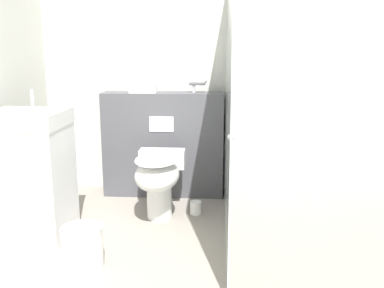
# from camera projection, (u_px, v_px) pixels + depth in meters

# --- Properties ---
(wall_back) EXTENTS (8.00, 0.06, 2.50)m
(wall_back) POSITION_uv_depth(u_px,v_px,m) (182.00, 62.00, 4.12)
(wall_back) COLOR silver
(wall_back) RESTS_ON ground_plane
(partition_panel) EXTENTS (1.13, 0.29, 0.98)m
(partition_panel) POSITION_uv_depth(u_px,v_px,m) (164.00, 144.00, 4.07)
(partition_panel) COLOR #4C4C51
(partition_panel) RESTS_ON ground_plane
(shower_glass) EXTENTS (0.04, 2.02, 1.94)m
(shower_glass) POSITION_uv_depth(u_px,v_px,m) (228.00, 105.00, 3.14)
(shower_glass) COLOR silver
(shower_glass) RESTS_ON ground_plane
(toilet) EXTENTS (0.39, 0.65, 0.54)m
(toilet) POSITION_uv_depth(u_px,v_px,m) (158.00, 176.00, 3.46)
(toilet) COLOR white
(toilet) RESTS_ON ground_plane
(sink_vanity) EXTENTS (0.54, 0.52, 1.08)m
(sink_vanity) POSITION_uv_depth(u_px,v_px,m) (30.00, 174.00, 3.14)
(sink_vanity) COLOR white
(sink_vanity) RESTS_ON ground_plane
(hair_drier) EXTENTS (0.18, 0.09, 0.16)m
(hair_drier) POSITION_uv_depth(u_px,v_px,m) (198.00, 81.00, 3.92)
(hair_drier) COLOR #B7B7BC
(hair_drier) RESTS_ON partition_panel
(folded_towel) EXTENTS (0.25, 0.12, 0.09)m
(folded_towel) POSITION_uv_depth(u_px,v_px,m) (143.00, 88.00, 3.94)
(folded_towel) COLOR white
(folded_towel) RESTS_ON partition_panel
(spare_toilet_roll) EXTENTS (0.10, 0.10, 0.11)m
(spare_toilet_roll) POSITION_uv_depth(u_px,v_px,m) (196.00, 208.00, 3.63)
(spare_toilet_roll) COLOR white
(spare_toilet_roll) RESTS_ON ground_plane
(waste_bin) EXTENTS (0.26, 0.26, 0.27)m
(waste_bin) POSITION_uv_depth(u_px,v_px,m) (83.00, 247.00, 2.72)
(waste_bin) COLOR silver
(waste_bin) RESTS_ON ground_plane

